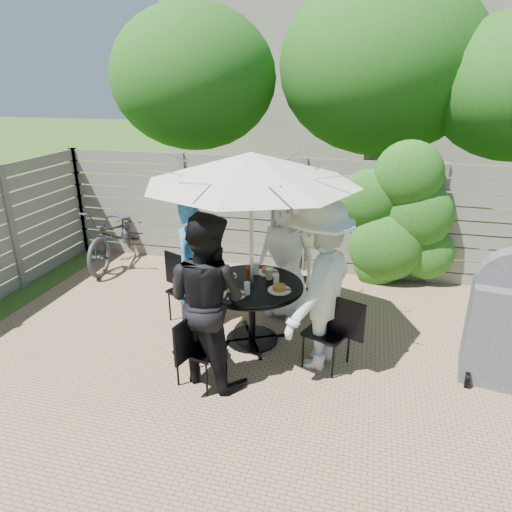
% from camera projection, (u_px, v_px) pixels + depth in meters
% --- Properties ---
extents(backyard_envelope, '(60.00, 60.00, 5.00)m').
position_uv_depth(backyard_envelope, '(346.00, 92.00, 13.15)').
color(backyard_envelope, '#35561A').
rests_on(backyard_envelope, ground).
extents(patio_table, '(1.46, 1.46, 0.76)m').
position_uv_depth(patio_table, '(252.00, 302.00, 5.30)').
color(patio_table, black).
rests_on(patio_table, ground).
extents(umbrella, '(2.92, 2.92, 2.25)m').
position_uv_depth(umbrella, '(251.00, 168.00, 4.74)').
color(umbrella, silver).
rests_on(umbrella, ground).
extents(chair_back, '(0.49, 0.67, 0.88)m').
position_uv_depth(chair_back, '(290.00, 292.00, 6.16)').
color(chair_back, black).
rests_on(chair_back, ground).
extents(person_back, '(0.94, 0.75, 1.66)m').
position_uv_depth(person_back, '(287.00, 256.00, 5.84)').
color(person_back, white).
rests_on(person_back, ground).
extents(chair_left, '(0.67, 0.56, 0.88)m').
position_uv_depth(chair_left, '(189.00, 302.00, 5.87)').
color(chair_left, black).
rests_on(chair_left, ground).
extents(person_left, '(0.55, 0.68, 1.63)m').
position_uv_depth(person_left, '(195.00, 265.00, 5.60)').
color(person_left, '#2A70B7').
rests_on(person_left, ground).
extents(chair_front, '(0.50, 0.65, 0.85)m').
position_uv_depth(chair_front, '(201.00, 362.00, 4.63)').
color(chair_front, black).
rests_on(chair_front, ground).
extents(person_front, '(1.05, 0.92, 1.81)m').
position_uv_depth(person_front, '(207.00, 300.00, 4.51)').
color(person_front, black).
rests_on(person_front, ground).
extents(chair_right, '(0.66, 0.54, 0.87)m').
position_uv_depth(chair_right, '(327.00, 346.00, 4.92)').
color(chair_right, black).
rests_on(chair_right, ground).
extents(person_right, '(1.03, 1.36, 1.86)m').
position_uv_depth(person_right, '(319.00, 286.00, 4.74)').
color(person_right, silver).
rests_on(person_right, ground).
extents(plate_back, '(0.26, 0.26, 0.06)m').
position_uv_depth(plate_back, '(268.00, 271.00, 5.49)').
color(plate_back, white).
rests_on(plate_back, patio_table).
extents(plate_left, '(0.26, 0.26, 0.06)m').
position_uv_depth(plate_left, '(226.00, 275.00, 5.38)').
color(plate_left, white).
rests_on(plate_left, patio_table).
extents(plate_front, '(0.26, 0.26, 0.06)m').
position_uv_depth(plate_front, '(234.00, 293.00, 4.92)').
color(plate_front, white).
rests_on(plate_front, patio_table).
extents(plate_right, '(0.26, 0.26, 0.06)m').
position_uv_depth(plate_right, '(279.00, 289.00, 5.03)').
color(plate_right, white).
rests_on(plate_right, patio_table).
extents(glass_back, '(0.07, 0.07, 0.14)m').
position_uv_depth(glass_back, '(256.00, 269.00, 5.45)').
color(glass_back, silver).
rests_on(glass_back, patio_table).
extents(glass_left, '(0.07, 0.07, 0.14)m').
position_uv_depth(glass_left, '(228.00, 276.00, 5.23)').
color(glass_left, silver).
rests_on(glass_left, patio_table).
extents(glass_front, '(0.07, 0.07, 0.14)m').
position_uv_depth(glass_front, '(247.00, 288.00, 4.93)').
color(glass_front, silver).
rests_on(glass_front, patio_table).
extents(glass_right, '(0.07, 0.07, 0.14)m').
position_uv_depth(glass_right, '(276.00, 280.00, 5.14)').
color(glass_right, silver).
rests_on(glass_right, patio_table).
extents(syrup_jug, '(0.09, 0.09, 0.16)m').
position_uv_depth(syrup_jug, '(250.00, 275.00, 5.25)').
color(syrup_jug, '#59280C').
rests_on(syrup_jug, patio_table).
extents(coffee_cup, '(0.08, 0.08, 0.12)m').
position_uv_depth(coffee_cup, '(269.00, 274.00, 5.32)').
color(coffee_cup, '#C6B293').
rests_on(coffee_cup, patio_table).
extents(bicycle, '(0.78, 1.96, 1.01)m').
position_uv_depth(bicycle, '(118.00, 234.00, 7.68)').
color(bicycle, '#333338').
rests_on(bicycle, ground).
extents(bbq_grill, '(0.78, 0.65, 1.43)m').
position_uv_depth(bbq_grill, '(506.00, 324.00, 4.57)').
color(bbq_grill, '#5D5C62').
rests_on(bbq_grill, ground).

